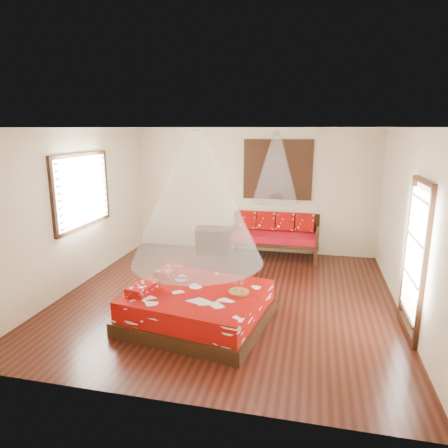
% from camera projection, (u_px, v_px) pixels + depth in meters
% --- Properties ---
extents(room, '(5.54, 5.54, 2.84)m').
position_uv_depth(room, '(228.00, 217.00, 6.46)').
color(room, black).
rests_on(room, ground).
extents(bed, '(2.20, 2.05, 0.63)m').
position_uv_depth(bed, '(197.00, 306.00, 5.85)').
color(bed, black).
rests_on(bed, floor).
extents(daybed, '(1.93, 0.86, 0.97)m').
position_uv_depth(daybed, '(274.00, 234.00, 8.81)').
color(daybed, black).
rests_on(daybed, floor).
extents(storage_chest, '(0.89, 0.71, 0.55)m').
position_uv_depth(storage_chest, '(213.00, 240.00, 9.23)').
color(storage_chest, black).
rests_on(storage_chest, floor).
extents(shutter_panel, '(1.52, 0.06, 1.32)m').
position_uv_depth(shutter_panel, '(278.00, 170.00, 8.80)').
color(shutter_panel, black).
rests_on(shutter_panel, wall_back).
extents(window_left, '(0.10, 1.74, 1.34)m').
position_uv_depth(window_left, '(83.00, 191.00, 7.16)').
color(window_left, black).
rests_on(window_left, wall_left).
extents(glazed_door, '(0.08, 1.02, 2.16)m').
position_uv_depth(glazed_door, '(414.00, 259.00, 5.38)').
color(glazed_door, black).
rests_on(glazed_door, floor).
extents(wine_tray, '(0.30, 0.30, 0.23)m').
position_uv_depth(wine_tray, '(239.00, 289.00, 5.69)').
color(wine_tray, brown).
rests_on(wine_tray, bed).
extents(mosquito_net_main, '(1.86, 1.86, 1.80)m').
position_uv_depth(mosquito_net_main, '(197.00, 199.00, 5.47)').
color(mosquito_net_main, white).
rests_on(mosquito_net_main, ceiling).
extents(mosquito_net_daybed, '(0.96, 0.96, 1.50)m').
position_uv_depth(mosquito_net_daybed, '(276.00, 167.00, 8.33)').
color(mosquito_net_daybed, white).
rests_on(mosquito_net_daybed, ceiling).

